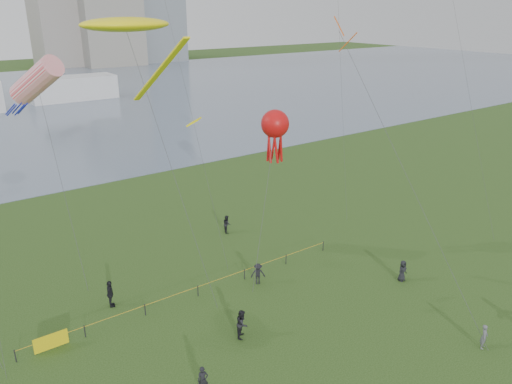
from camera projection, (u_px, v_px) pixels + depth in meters
ground_plane at (362, 379)px, 27.43m from camera, size 400.00×400.00×0.00m
lake at (3, 105)px, 103.47m from camera, size 400.00×120.00×0.08m
building_mid at (105, 7)px, 169.15m from camera, size 20.00×20.00×38.00m
building_low at (59, 23)px, 167.80m from camera, size 16.00×18.00×28.00m
pavilion_right at (73, 88)px, 108.74m from camera, size 18.00×7.00×5.00m
fence at (114, 319)px, 31.80m from camera, size 24.07×0.07×1.05m
kite_flyer at (484, 337)px, 29.74m from camera, size 0.66×0.54×1.57m
spectator_a at (242, 324)px, 30.70m from camera, size 1.15×1.15×1.88m
spectator_b at (258, 274)px, 36.64m from camera, size 1.23×1.07×1.65m
spectator_c at (110, 294)px, 33.79m from camera, size 0.79×1.23×1.95m
spectator_d at (402, 271)px, 37.08m from camera, size 0.83×0.58×1.63m
spectator_f at (203, 380)px, 26.28m from camera, size 0.67×0.56×1.57m
spectator_g at (227, 224)px, 45.05m from camera, size 0.86×0.96×1.64m
kite_stingray at (126, 25)px, 29.83m from camera, size 5.57×10.20×18.69m
kite_windsock at (37, 81)px, 34.36m from camera, size 4.16×7.22×16.30m
kite_octopus at (275, 125)px, 36.82m from camera, size 5.43×4.31×12.19m
kite_delta at (347, 42)px, 33.37m from camera, size 1.56×14.43×18.67m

